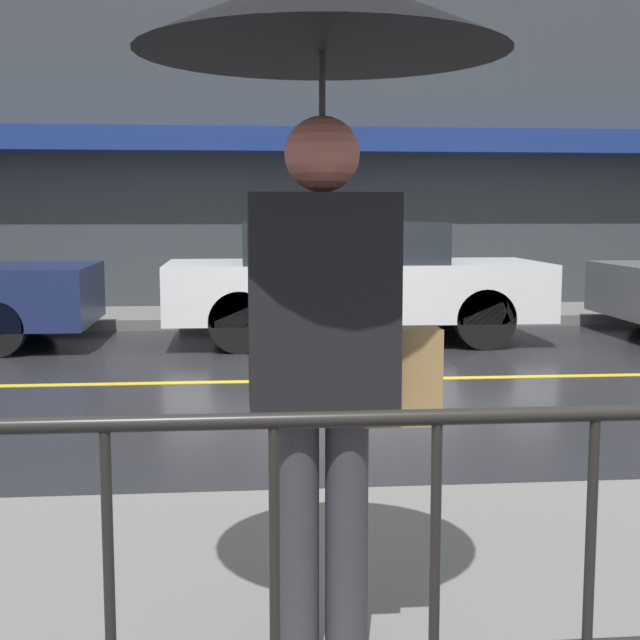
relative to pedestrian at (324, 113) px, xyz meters
name	(u,v)px	position (x,y,z in m)	size (l,w,h in m)	color
ground_plane	(341,380)	(0.69, 5.42, -1.85)	(80.00, 80.00, 0.00)	#262628
sidewalk_near	(504,623)	(0.69, 0.33, -1.78)	(28.00, 2.84, 0.14)	slate
sidewalk_far	(305,316)	(0.69, 9.96, -1.78)	(28.00, 1.76, 0.14)	slate
lane_marking	(341,380)	(0.69, 5.42, -1.85)	(25.20, 0.12, 0.01)	gold
building_storefront	(299,112)	(0.69, 10.96, 1.19)	(28.00, 0.85, 6.14)	#383D42
pedestrian	(324,113)	(0.00, 0.00, 0.00)	(1.11, 1.11, 2.13)	#333338
car_white	(351,279)	(1.10, 7.90, -1.10)	(4.48, 1.75, 1.44)	silver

